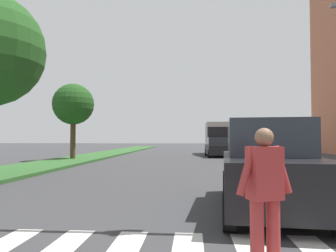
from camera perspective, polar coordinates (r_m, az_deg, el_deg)
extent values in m
plane|color=#38383A|center=(25.55, 3.25, -5.69)|extent=(140.00, 140.00, 0.00)
cube|color=#2D5B28|center=(24.90, -14.71, -5.54)|extent=(3.39, 64.00, 0.15)
cylinder|color=#4C3823|center=(23.20, -16.63, -1.96)|extent=(0.36, 0.36, 2.94)
sphere|color=#1E4C19|center=(23.32, -16.57, 3.77)|extent=(2.86, 2.86, 2.86)
cube|color=#9E9991|center=(24.76, 22.57, -5.47)|extent=(3.00, 64.00, 0.15)
cylinder|color=#B23333|center=(4.15, 18.31, -18.08)|extent=(0.21, 0.21, 0.85)
cylinder|color=#B23333|center=(4.03, 15.64, -18.60)|extent=(0.21, 0.21, 0.85)
cube|color=#B23333|center=(3.95, 16.88, -8.04)|extent=(0.44, 0.36, 0.62)
cylinder|color=#B23333|center=(4.08, 19.67, -7.37)|extent=(0.28, 0.18, 0.58)
cylinder|color=#B23333|center=(3.81, 13.87, -7.81)|extent=(0.28, 0.18, 0.58)
sphere|color=#8C664C|center=(3.92, 16.81, -1.93)|extent=(0.29, 0.29, 0.22)
cube|color=black|center=(7.48, 17.36, -8.74)|extent=(2.33, 4.76, 0.96)
cube|color=#2D333D|center=(7.66, 17.06, -2.03)|extent=(1.91, 2.68, 0.79)
cylinder|color=black|center=(5.66, 10.87, -14.89)|extent=(0.28, 0.66, 0.64)
cylinder|color=black|center=(9.48, 21.20, -9.60)|extent=(0.28, 0.66, 0.64)
cylinder|color=black|center=(9.30, 10.47, -9.86)|extent=(0.28, 0.66, 0.64)
cube|color=black|center=(27.10, 8.84, -4.17)|extent=(1.94, 4.32, 0.78)
cube|color=#2D333D|center=(27.29, 8.79, -2.67)|extent=(1.65, 1.97, 0.64)
cylinder|color=black|center=(25.55, 11.11, -4.93)|extent=(0.24, 0.65, 0.64)
cylinder|color=black|center=(25.36, 7.39, -4.98)|extent=(0.24, 0.65, 0.64)
cylinder|color=black|center=(28.88, 10.12, -4.62)|extent=(0.24, 0.65, 0.64)
cylinder|color=black|center=(28.71, 6.84, -4.65)|extent=(0.24, 0.65, 0.64)
cube|color=black|center=(29.12, 9.33, -2.38)|extent=(2.30, 2.00, 2.20)
cube|color=beige|center=(32.21, 8.85, -1.82)|extent=(2.30, 4.20, 2.70)
cylinder|color=black|center=(29.25, 11.39, -4.32)|extent=(0.30, 0.90, 0.90)
cylinder|color=black|center=(29.07, 7.27, -4.36)|extent=(0.30, 0.90, 0.90)
cylinder|color=black|center=(33.37, 10.53, -4.06)|extent=(0.30, 0.90, 0.90)
cylinder|color=black|center=(33.21, 6.91, -4.09)|extent=(0.30, 0.90, 0.90)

